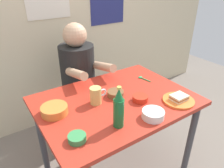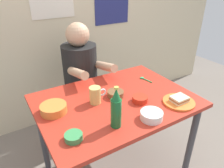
{
  "view_description": "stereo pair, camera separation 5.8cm",
  "coord_description": "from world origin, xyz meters",
  "views": [
    {
      "loc": [
        -0.73,
        -1.05,
        1.54
      ],
      "look_at": [
        0.0,
        0.05,
        0.84
      ],
      "focal_mm": 33.71,
      "sensor_mm": 36.0,
      "label": 1
    },
    {
      "loc": [
        -0.68,
        -1.08,
        1.54
      ],
      "look_at": [
        0.0,
        0.05,
        0.84
      ],
      "focal_mm": 33.71,
      "sensor_mm": 36.0,
      "label": 2
    }
  ],
  "objects": [
    {
      "name": "beer_mug",
      "position": [
        -0.14,
        0.03,
        0.8
      ],
      "size": [
        0.13,
        0.08,
        0.12
      ],
      "color": "#D1BC66",
      "rests_on": "dining_table"
    },
    {
      "name": "wall_back",
      "position": [
        0.0,
        1.05,
        1.3
      ],
      "size": [
        4.4,
        0.09,
        2.6
      ],
      "color": "beige",
      "rests_on": "ground"
    },
    {
      "name": "spoon",
      "position": [
        0.37,
        0.14,
        0.75
      ],
      "size": [
        0.04,
        0.12,
        0.01
      ],
      "color": "#26A559",
      "rests_on": "dining_table"
    },
    {
      "name": "sandwich",
      "position": [
        0.35,
        -0.27,
        0.77
      ],
      "size": [
        0.11,
        0.09,
        0.04
      ],
      "color": "beige",
      "rests_on": "plate_orange"
    },
    {
      "name": "plate_orange",
      "position": [
        0.35,
        -0.27,
        0.75
      ],
      "size": [
        0.22,
        0.22,
        0.01
      ],
      "primitive_type": "cylinder",
      "color": "orange",
      "rests_on": "dining_table"
    },
    {
      "name": "beer_bottle",
      "position": [
        -0.16,
        -0.25,
        0.86
      ],
      "size": [
        0.06,
        0.06,
        0.26
      ],
      "color": "#19602D",
      "rests_on": "dining_table"
    },
    {
      "name": "dining_table",
      "position": [
        0.0,
        0.0,
        0.65
      ],
      "size": [
        1.1,
        0.8,
        0.74
      ],
      "color": "#B72D1E",
      "rests_on": "ground"
    },
    {
      "name": "soup_bowl_orange",
      "position": [
        -0.43,
        0.07,
        0.77
      ],
      "size": [
        0.17,
        0.17,
        0.05
      ],
      "color": "orange",
      "rests_on": "dining_table"
    },
    {
      "name": "rice_bowl_white",
      "position": [
        0.07,
        -0.31,
        0.77
      ],
      "size": [
        0.14,
        0.14,
        0.05
      ],
      "color": "silver",
      "rests_on": "dining_table"
    },
    {
      "name": "condiment_bowl_brown",
      "position": [
        0.02,
        0.03,
        0.76
      ],
      "size": [
        0.12,
        0.12,
        0.04
      ],
      "color": "brown",
      "rests_on": "dining_table"
    },
    {
      "name": "dip_bowl_green",
      "position": [
        -0.41,
        -0.23,
        0.76
      ],
      "size": [
        0.1,
        0.1,
        0.03
      ],
      "color": "#388C4C",
      "rests_on": "dining_table"
    },
    {
      "name": "sauce_bowl_chili",
      "position": [
        0.13,
        -0.11,
        0.76
      ],
      "size": [
        0.11,
        0.11,
        0.04
      ],
      "color": "red",
      "rests_on": "dining_table"
    },
    {
      "name": "person_seated",
      "position": [
        0.0,
        0.62,
        0.77
      ],
      "size": [
        0.33,
        0.56,
        0.72
      ],
      "color": "black",
      "rests_on": "stool"
    },
    {
      "name": "stool",
      "position": [
        0.0,
        0.63,
        0.35
      ],
      "size": [
        0.34,
        0.34,
        0.45
      ],
      "color": "#4C4C51",
      "rests_on": "ground"
    }
  ]
}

